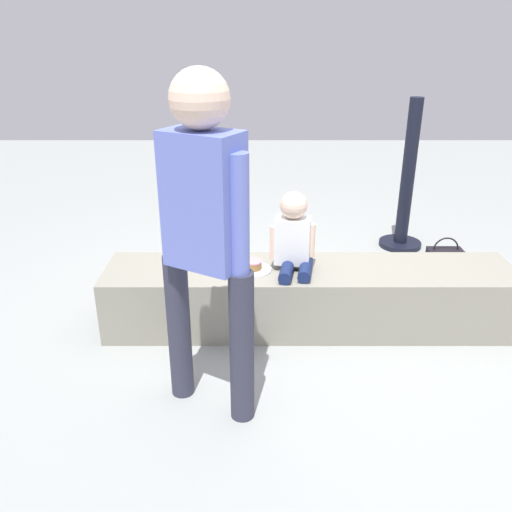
{
  "coord_description": "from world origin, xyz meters",
  "views": [
    {
      "loc": [
        -0.33,
        -2.91,
        1.75
      ],
      "look_at": [
        -0.33,
        -0.38,
        0.65
      ],
      "focal_mm": 36.69,
      "sensor_mm": 36.0,
      "label": 1
    }
  ],
  "objects_px": {
    "cake_plate": "(254,267)",
    "party_cup_red": "(391,281)",
    "adult_standing": "(205,223)",
    "handbag_black_leather": "(444,260)",
    "child_seated": "(294,237)",
    "water_bottle_near_gift": "(245,260)",
    "gift_bag": "(161,276)"
  },
  "relations": [
    {
      "from": "gift_bag",
      "to": "handbag_black_leather",
      "type": "distance_m",
      "value": 2.16
    },
    {
      "from": "cake_plate",
      "to": "handbag_black_leather",
      "type": "distance_m",
      "value": 1.71
    },
    {
      "from": "child_seated",
      "to": "gift_bag",
      "type": "distance_m",
      "value": 1.11
    },
    {
      "from": "child_seated",
      "to": "water_bottle_near_gift",
      "type": "bearing_deg",
      "value": 110.14
    },
    {
      "from": "adult_standing",
      "to": "gift_bag",
      "type": "bearing_deg",
      "value": 110.65
    },
    {
      "from": "adult_standing",
      "to": "cake_plate",
      "type": "relative_size",
      "value": 7.2
    },
    {
      "from": "gift_bag",
      "to": "handbag_black_leather",
      "type": "height_order",
      "value": "gift_bag"
    },
    {
      "from": "child_seated",
      "to": "handbag_black_leather",
      "type": "bearing_deg",
      "value": 32.79
    },
    {
      "from": "gift_bag",
      "to": "water_bottle_near_gift",
      "type": "bearing_deg",
      "value": 33.92
    },
    {
      "from": "child_seated",
      "to": "party_cup_red",
      "type": "xyz_separation_m",
      "value": [
        0.76,
        0.52,
        -0.56
      ]
    },
    {
      "from": "cake_plate",
      "to": "party_cup_red",
      "type": "height_order",
      "value": "cake_plate"
    },
    {
      "from": "child_seated",
      "to": "party_cup_red",
      "type": "bearing_deg",
      "value": 34.42
    },
    {
      "from": "adult_standing",
      "to": "cake_plate",
      "type": "height_order",
      "value": "adult_standing"
    },
    {
      "from": "party_cup_red",
      "to": "cake_plate",
      "type": "bearing_deg",
      "value": -151.56
    },
    {
      "from": "adult_standing",
      "to": "gift_bag",
      "type": "distance_m",
      "value": 1.54
    },
    {
      "from": "child_seated",
      "to": "adult_standing",
      "type": "relative_size",
      "value": 0.3
    },
    {
      "from": "cake_plate",
      "to": "child_seated",
      "type": "bearing_deg",
      "value": 4.84
    },
    {
      "from": "adult_standing",
      "to": "party_cup_red",
      "type": "distance_m",
      "value": 1.99
    },
    {
      "from": "party_cup_red",
      "to": "gift_bag",
      "type": "bearing_deg",
      "value": -177.27
    },
    {
      "from": "party_cup_red",
      "to": "child_seated",
      "type": "bearing_deg",
      "value": -145.58
    },
    {
      "from": "water_bottle_near_gift",
      "to": "party_cup_red",
      "type": "relative_size",
      "value": 1.73
    },
    {
      "from": "water_bottle_near_gift",
      "to": "cake_plate",
      "type": "bearing_deg",
      "value": -85.41
    },
    {
      "from": "cake_plate",
      "to": "gift_bag",
      "type": "distance_m",
      "value": 0.86
    },
    {
      "from": "child_seated",
      "to": "adult_standing",
      "type": "height_order",
      "value": "adult_standing"
    },
    {
      "from": "adult_standing",
      "to": "handbag_black_leather",
      "type": "relative_size",
      "value": 5.58
    },
    {
      "from": "handbag_black_leather",
      "to": "party_cup_red",
      "type": "bearing_deg",
      "value": -149.99
    },
    {
      "from": "cake_plate",
      "to": "handbag_black_leather",
      "type": "relative_size",
      "value": 0.77
    },
    {
      "from": "gift_bag",
      "to": "water_bottle_near_gift",
      "type": "xyz_separation_m",
      "value": [
        0.59,
        0.4,
        -0.05
      ]
    },
    {
      "from": "cake_plate",
      "to": "water_bottle_near_gift",
      "type": "bearing_deg",
      "value": 94.59
    },
    {
      "from": "child_seated",
      "to": "water_bottle_near_gift",
      "type": "xyz_separation_m",
      "value": [
        -0.31,
        0.84,
        -0.52
      ]
    },
    {
      "from": "adult_standing",
      "to": "child_seated",
      "type": "bearing_deg",
      "value": 59.53
    },
    {
      "from": "party_cup_red",
      "to": "handbag_black_leather",
      "type": "height_order",
      "value": "handbag_black_leather"
    }
  ]
}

